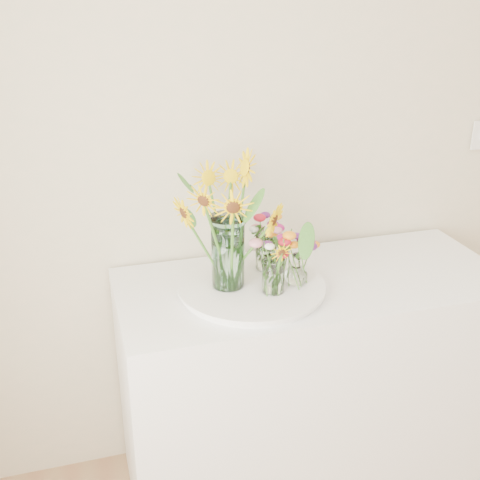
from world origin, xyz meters
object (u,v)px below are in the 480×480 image
(counter, at_px, (308,383))
(small_vase_b, at_px, (296,269))
(mason_jar, at_px, (228,252))
(small_vase_a, at_px, (273,275))
(small_vase_c, at_px, (266,253))
(tray, at_px, (251,288))

(counter, xyz_separation_m, small_vase_b, (-0.09, -0.06, 0.53))
(mason_jar, height_order, small_vase_a, mason_jar)
(small_vase_a, distance_m, small_vase_b, 0.10)
(counter, distance_m, mason_jar, 0.68)
(mason_jar, bearing_deg, small_vase_c, 29.01)
(counter, relative_size, small_vase_c, 10.72)
(counter, distance_m, small_vase_c, 0.57)
(small_vase_a, bearing_deg, small_vase_c, 79.23)
(counter, bearing_deg, mason_jar, -177.92)
(counter, bearing_deg, small_vase_a, -153.39)
(small_vase_a, relative_size, small_vase_b, 1.13)
(mason_jar, bearing_deg, tray, -9.06)
(counter, distance_m, small_vase_b, 0.54)
(mason_jar, relative_size, small_vase_c, 1.98)
(tray, height_order, small_vase_b, small_vase_b)
(small_vase_b, height_order, small_vase_c, small_vase_c)
(tray, relative_size, mason_jar, 1.87)
(tray, relative_size, small_vase_c, 3.70)
(small_vase_a, bearing_deg, small_vase_b, 20.88)
(counter, height_order, small_vase_b, small_vase_b)
(small_vase_b, bearing_deg, small_vase_a, -159.12)
(tray, xyz_separation_m, small_vase_a, (0.05, -0.07, 0.08))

